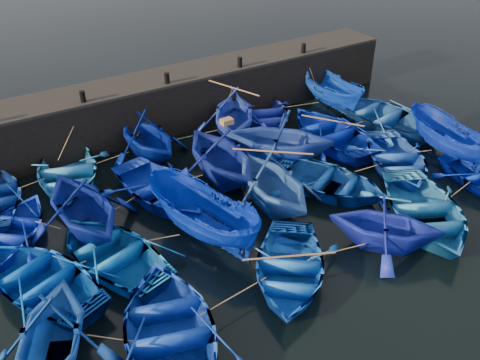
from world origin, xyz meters
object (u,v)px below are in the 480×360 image
boat_20 (51,334)px  wooden_crate (227,121)px  boat_8 (160,189)px  boat_13 (41,279)px

boat_20 → wooden_crate: bearing=58.3°
boat_8 → boat_13: 6.04m
boat_8 → wooden_crate: size_ratio=10.60×
boat_20 → wooden_crate: (8.88, 5.69, 1.58)m
wooden_crate → boat_8: bearing=179.0°
boat_20 → wooden_crate: 10.66m
boat_13 → boat_20: (-0.41, -2.98, 0.59)m
boat_13 → boat_20: size_ratio=1.20×
boat_13 → boat_20: bearing=61.1°
boat_13 → boat_20: 3.07m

